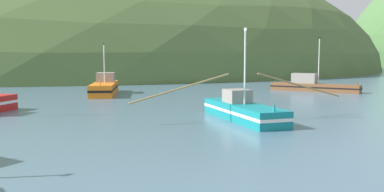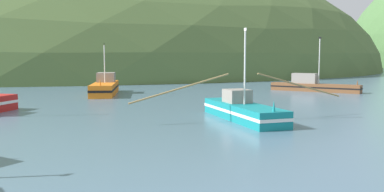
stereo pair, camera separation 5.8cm
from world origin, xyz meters
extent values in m
ellipsoid|color=#516B38|center=(-25.67, 142.91, 0.00)|extent=(215.54, 172.43, 77.78)
ellipsoid|color=#516B38|center=(-14.59, 183.12, 0.00)|extent=(105.17, 84.14, 75.95)
cube|color=#147F84|center=(3.53, 21.97, 0.56)|extent=(3.76, 9.51, 1.12)
cube|color=white|center=(3.53, 21.97, 0.62)|extent=(3.80, 9.61, 0.20)
cone|color=#147F84|center=(4.23, 17.76, 1.47)|extent=(0.23, 0.23, 0.70)
cube|color=gray|center=(3.37, 22.92, 1.59)|extent=(1.89, 2.07, 0.94)
cylinder|color=silver|center=(3.57, 21.73, 3.64)|extent=(0.12, 0.12, 5.04)
cube|color=white|center=(3.57, 21.73, 6.28)|extent=(0.09, 0.36, 0.20)
cylinder|color=#997F4C|center=(8.06, 22.72, 2.32)|extent=(6.88, 1.26, 1.92)
cylinder|color=#997F4C|center=(-1.01, 21.21, 2.32)|extent=(6.88, 1.26, 1.92)
cube|color=orange|center=(-7.18, 43.17, 0.69)|extent=(2.93, 10.71, 1.39)
cube|color=black|center=(-7.18, 43.17, 0.76)|extent=(2.96, 10.82, 0.25)
cone|color=orange|center=(-7.38, 38.29, 1.74)|extent=(0.21, 0.21, 0.70)
cube|color=gray|center=(-7.11, 44.87, 1.95)|extent=(2.19, 2.64, 1.13)
cylinder|color=silver|center=(-7.17, 43.29, 3.59)|extent=(0.12, 0.12, 4.42)
cube|color=black|center=(-7.17, 43.29, 5.92)|extent=(0.04, 0.36, 0.20)
cube|color=brown|center=(19.18, 43.13, 0.50)|extent=(9.38, 8.81, 1.00)
cube|color=black|center=(19.18, 43.13, 0.55)|extent=(9.48, 8.90, 0.18)
cone|color=brown|center=(22.98, 39.63, 1.35)|extent=(0.28, 0.28, 0.70)
cube|color=gray|center=(18.20, 44.03, 1.66)|extent=(3.11, 3.00, 1.31)
cylinder|color=silver|center=(19.55, 42.79, 3.85)|extent=(0.12, 0.12, 5.70)
cube|color=black|center=(19.55, 42.79, 6.82)|extent=(0.29, 0.27, 0.20)
camera|label=1|loc=(-4.41, -5.08, 4.38)|focal=37.53mm
camera|label=2|loc=(-4.36, -5.08, 4.38)|focal=37.53mm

